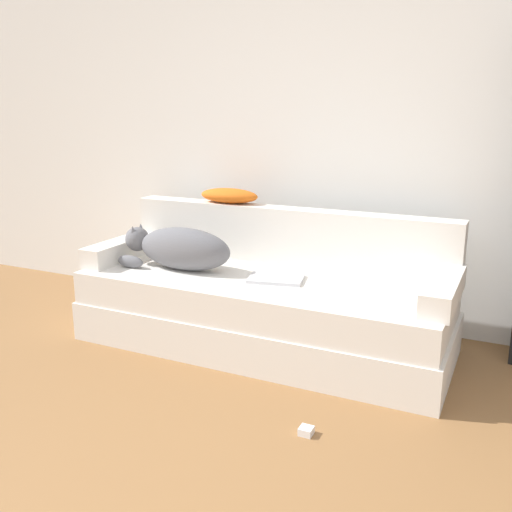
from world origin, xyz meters
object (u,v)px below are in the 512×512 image
Objects in this scene: couch at (263,312)px; laptop at (276,278)px; dog at (179,248)px; power_adapter at (306,431)px; throw_pillow at (229,196)px.

laptop is at bearing -12.61° from couch.
power_adapter is at bearing -33.65° from dog.
dog is 1.44m from power_adapter.
couch is at bearing 6.28° from dog.
throw_pillow is at bearing 74.64° from dog.
couch is 6.21× the size of laptop.
dog is 12.42× the size of power_adapter.
dog is 1.81× the size of throw_pillow.
throw_pillow is (0.12, 0.43, 0.27)m from dog.
couch is 2.96× the size of dog.
couch is at bearing 154.84° from laptop.
laptop is at bearing 3.54° from dog.
dog is 0.64m from laptop.
dog is at bearing -173.72° from couch.
laptop is (0.63, 0.04, -0.12)m from dog.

